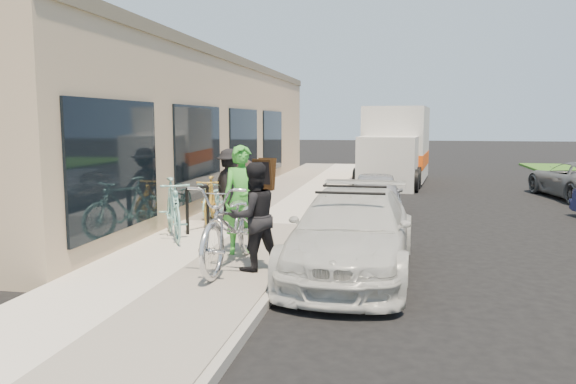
{
  "coord_description": "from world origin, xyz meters",
  "views": [
    {
      "loc": [
        1.15,
        -8.65,
        2.35
      ],
      "look_at": [
        -0.81,
        1.36,
        1.05
      ],
      "focal_mm": 35.0,
      "sensor_mm": 36.0,
      "label": 1
    }
  ],
  "objects_px": {
    "cruiser_bike_b": "(214,199)",
    "bystander_b": "(242,180)",
    "man_standing": "(253,216)",
    "moving_truck": "(395,149)",
    "sandwich_board": "(264,174)",
    "cruiser_bike_c": "(210,200)",
    "woman_rider": "(243,200)",
    "sedan_silver": "(375,194)",
    "sedan_white": "(352,232)",
    "bystander_a": "(230,185)",
    "cruiser_bike_a": "(173,208)",
    "bike_rack": "(198,204)",
    "tandem_bike": "(232,225)"
  },
  "relations": [
    {
      "from": "cruiser_bike_b",
      "to": "bystander_b",
      "type": "bearing_deg",
      "value": 26.59
    },
    {
      "from": "man_standing",
      "to": "moving_truck",
      "type": "bearing_deg",
      "value": -138.9
    },
    {
      "from": "sandwich_board",
      "to": "moving_truck",
      "type": "height_order",
      "value": "moving_truck"
    },
    {
      "from": "cruiser_bike_c",
      "to": "woman_rider",
      "type": "bearing_deg",
      "value": -72.52
    },
    {
      "from": "sedan_silver",
      "to": "moving_truck",
      "type": "bearing_deg",
      "value": 85.4
    },
    {
      "from": "sedan_silver",
      "to": "cruiser_bike_b",
      "type": "relative_size",
      "value": 2.14
    },
    {
      "from": "sandwich_board",
      "to": "man_standing",
      "type": "height_order",
      "value": "man_standing"
    },
    {
      "from": "sedan_white",
      "to": "cruiser_bike_c",
      "type": "bearing_deg",
      "value": 139.98
    },
    {
      "from": "cruiser_bike_b",
      "to": "bystander_a",
      "type": "height_order",
      "value": "bystander_a"
    },
    {
      "from": "woman_rider",
      "to": "cruiser_bike_a",
      "type": "relative_size",
      "value": 0.97
    },
    {
      "from": "sedan_white",
      "to": "cruiser_bike_b",
      "type": "xyz_separation_m",
      "value": [
        -3.5,
        3.79,
        -0.09
      ]
    },
    {
      "from": "bystander_a",
      "to": "bike_rack",
      "type": "bearing_deg",
      "value": 120.4
    },
    {
      "from": "man_standing",
      "to": "cruiser_bike_a",
      "type": "relative_size",
      "value": 0.86
    },
    {
      "from": "sedan_white",
      "to": "bystander_a",
      "type": "relative_size",
      "value": 2.81
    },
    {
      "from": "cruiser_bike_a",
      "to": "bystander_a",
      "type": "height_order",
      "value": "bystander_a"
    },
    {
      "from": "sandwich_board",
      "to": "sedan_silver",
      "type": "distance_m",
      "value": 5.0
    },
    {
      "from": "sandwich_board",
      "to": "sedan_silver",
      "type": "height_order",
      "value": "sandwich_board"
    },
    {
      "from": "sandwich_board",
      "to": "moving_truck",
      "type": "distance_m",
      "value": 6.06
    },
    {
      "from": "moving_truck",
      "to": "woman_rider",
      "type": "xyz_separation_m",
      "value": [
        -2.41,
        -12.84,
        -0.22
      ]
    },
    {
      "from": "moving_truck",
      "to": "man_standing",
      "type": "distance_m",
      "value": 13.95
    },
    {
      "from": "tandem_bike",
      "to": "man_standing",
      "type": "relative_size",
      "value": 1.54
    },
    {
      "from": "sedan_white",
      "to": "bike_rack",
      "type": "bearing_deg",
      "value": 151.21
    },
    {
      "from": "sandwich_board",
      "to": "woman_rider",
      "type": "bearing_deg",
      "value": -72.92
    },
    {
      "from": "bystander_a",
      "to": "bystander_b",
      "type": "distance_m",
      "value": 0.87
    },
    {
      "from": "bystander_b",
      "to": "man_standing",
      "type": "bearing_deg",
      "value": -93.76
    },
    {
      "from": "bike_rack",
      "to": "bystander_b",
      "type": "relative_size",
      "value": 0.56
    },
    {
      "from": "man_standing",
      "to": "sandwich_board",
      "type": "bearing_deg",
      "value": -118.21
    },
    {
      "from": "cruiser_bike_b",
      "to": "sandwich_board",
      "type": "bearing_deg",
      "value": 89.2
    },
    {
      "from": "cruiser_bike_a",
      "to": "woman_rider",
      "type": "bearing_deg",
      "value": -59.76
    },
    {
      "from": "sedan_silver",
      "to": "bystander_a",
      "type": "bearing_deg",
      "value": -148.06
    },
    {
      "from": "woman_rider",
      "to": "cruiser_bike_a",
      "type": "distance_m",
      "value": 1.91
    },
    {
      "from": "sedan_silver",
      "to": "bystander_b",
      "type": "bearing_deg",
      "value": -160.56
    },
    {
      "from": "sandwich_board",
      "to": "sedan_silver",
      "type": "relative_size",
      "value": 0.31
    },
    {
      "from": "sedan_silver",
      "to": "cruiser_bike_b",
      "type": "height_order",
      "value": "sedan_silver"
    },
    {
      "from": "man_standing",
      "to": "cruiser_bike_b",
      "type": "bearing_deg",
      "value": -105.44
    },
    {
      "from": "tandem_bike",
      "to": "man_standing",
      "type": "height_order",
      "value": "man_standing"
    },
    {
      "from": "tandem_bike",
      "to": "cruiser_bike_c",
      "type": "distance_m",
      "value": 3.87
    },
    {
      "from": "bike_rack",
      "to": "bystander_b",
      "type": "xyz_separation_m",
      "value": [
        0.3,
        2.18,
        0.26
      ]
    },
    {
      "from": "bike_rack",
      "to": "moving_truck",
      "type": "relative_size",
      "value": 0.15
    },
    {
      "from": "moving_truck",
      "to": "bystander_b",
      "type": "height_order",
      "value": "moving_truck"
    },
    {
      "from": "sandwich_board",
      "to": "bike_rack",
      "type": "bearing_deg",
      "value": -81.73
    },
    {
      "from": "sedan_white",
      "to": "cruiser_bike_c",
      "type": "distance_m",
      "value": 4.49
    },
    {
      "from": "tandem_bike",
      "to": "cruiser_bike_b",
      "type": "xyz_separation_m",
      "value": [
        -1.74,
        4.32,
        -0.25
      ]
    },
    {
      "from": "moving_truck",
      "to": "woman_rider",
      "type": "height_order",
      "value": "moving_truck"
    },
    {
      "from": "sedan_silver",
      "to": "cruiser_bike_a",
      "type": "xyz_separation_m",
      "value": [
        -3.6,
        -3.99,
        0.16
      ]
    },
    {
      "from": "sedan_silver",
      "to": "woman_rider",
      "type": "distance_m",
      "value": 5.34
    },
    {
      "from": "cruiser_bike_a",
      "to": "cruiser_bike_c",
      "type": "xyz_separation_m",
      "value": [
        0.13,
        1.73,
        -0.07
      ]
    },
    {
      "from": "cruiser_bike_c",
      "to": "man_standing",
      "type": "bearing_deg",
      "value": -73.78
    },
    {
      "from": "cruiser_bike_b",
      "to": "tandem_bike",
      "type": "bearing_deg",
      "value": -68.67
    },
    {
      "from": "sandwich_board",
      "to": "cruiser_bike_c",
      "type": "xyz_separation_m",
      "value": [
        0.15,
        -5.7,
        -0.02
      ]
    }
  ]
}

